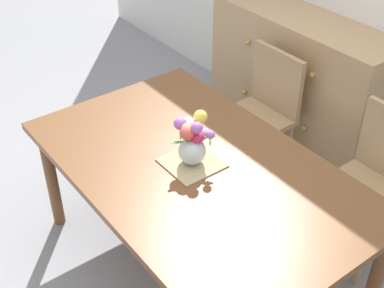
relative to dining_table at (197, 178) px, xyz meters
The scene contains 7 objects.
ground_plane 0.66m from the dining_table, ahead, with size 12.00×12.00×0.00m, color #939399.
dining_table is the anchor object (origin of this frame).
chair_left 1.01m from the dining_table, 116.84° to the left, with size 0.42×0.42×0.90m.
chair_right 1.01m from the dining_table, 63.16° to the left, with size 0.42×0.42×0.90m.
dresser 1.45m from the dining_table, 112.57° to the left, with size 1.40×0.47×1.00m.
placemat 0.09m from the dining_table, 164.68° to the right, with size 0.27×0.27×0.01m, color tan.
flower_vase 0.22m from the dining_table, behind, with size 0.20×0.24×0.25m.
Camera 1 is at (1.63, -1.26, 2.35)m, focal length 49.40 mm.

